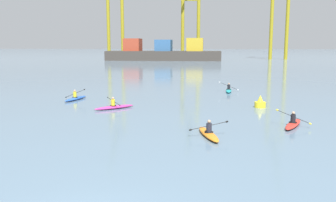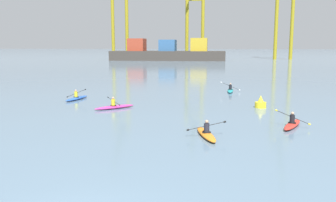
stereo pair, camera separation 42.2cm
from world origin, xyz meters
TOP-DOWN VIEW (x-y plane):
  - container_barge at (-11.36, 106.26)m, footprint 36.27×8.93m
  - gantry_crane_west at (-30.48, 119.16)m, footprint 6.35×17.08m
  - gantry_crane_west_mid at (-3.65, 120.49)m, footprint 6.77×15.89m
  - gantry_crane_east_mid at (26.48, 118.53)m, footprint 6.38×17.58m
  - channel_buoy at (7.33, 21.06)m, footprint 0.90×0.90m
  - kayak_teal at (5.33, 30.71)m, footprint 2.15×3.43m
  - kayak_red at (8.44, 14.40)m, footprint 2.03×3.35m
  - kayak_orange at (3.23, 11.31)m, footprint 2.19×3.43m
  - kayak_magenta at (-4.20, 19.08)m, footprint 2.92×2.73m
  - kayak_blue at (-8.92, 23.16)m, footprint 2.12×3.45m

SIDE VIEW (x-z plane):
  - kayak_teal at x=5.33m, z-range -0.37..0.72m
  - kayak_blue at x=-8.92m, z-range -0.37..0.72m
  - kayak_red at x=8.44m, z-range -0.34..0.68m
  - kayak_orange at x=3.23m, z-range -0.30..0.65m
  - kayak_magenta at x=-4.20m, z-range -0.30..0.65m
  - channel_buoy at x=7.33m, z-range -0.14..0.86m
  - container_barge at x=-11.36m, z-range -1.08..5.94m
  - gantry_crane_west_mid at x=-3.65m, z-range 0.17..32.51m
  - gantry_crane_west at x=-30.48m, z-range -1.37..37.64m
  - gantry_crane_east_mid at x=26.48m, z-range -1.57..41.20m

